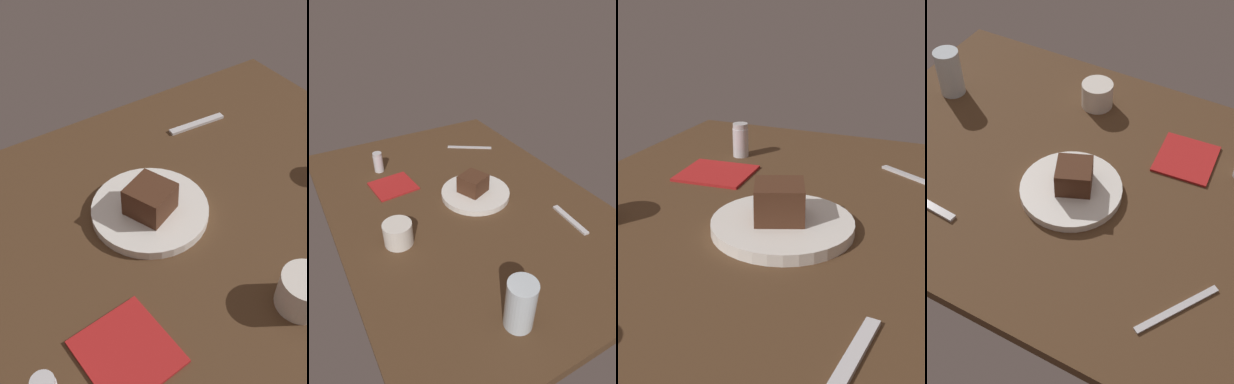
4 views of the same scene
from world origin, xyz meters
TOP-DOWN VIEW (x-y plane):
  - dining_table at (0.00, 0.00)cm, footprint 120.00×84.00cm
  - dessert_plate at (0.78, -5.68)cm, footprint 23.47×23.47cm
  - chocolate_cake_slice at (1.21, -4.91)cm, footprint 10.45×10.48cm
  - water_glass at (-46.63, 11.77)cm, footprint 6.73×6.73cm
  - coffee_cup at (-8.81, 25.71)cm, footprint 8.37×8.37cm
  - dessert_spoon at (-25.41, -24.57)cm, footprint 15.09×2.93cm
  - butter_knife at (33.34, -22.33)cm, footprint 11.40×16.77cm
  - folded_napkin at (20.07, 17.27)cm, footprint 14.77×15.61cm

SIDE VIEW (x-z plane):
  - dining_table at x=0.00cm, z-range 0.00..3.00cm
  - butter_knife at x=33.34cm, z-range 3.00..3.50cm
  - folded_napkin at x=20.07cm, z-range 3.00..3.60cm
  - dessert_spoon at x=-25.41cm, z-range 3.00..3.70cm
  - dessert_plate at x=0.78cm, z-range 3.00..4.96cm
  - coffee_cup at x=-8.81cm, z-range 3.00..9.84cm
  - chocolate_cake_slice at x=1.21cm, z-range 4.96..11.07cm
  - water_glass at x=-46.63cm, z-range 3.00..15.74cm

